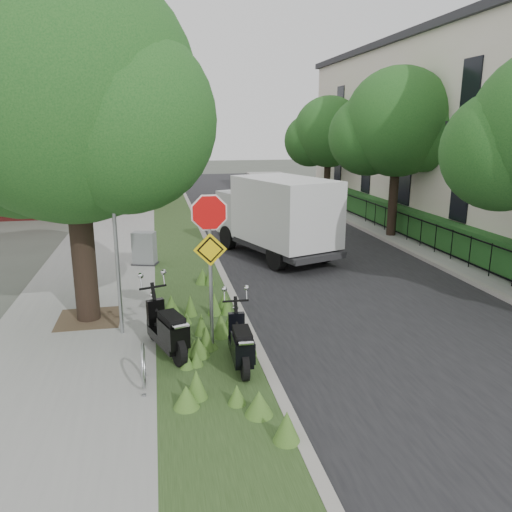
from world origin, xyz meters
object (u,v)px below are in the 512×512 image
Objects in this scene: scooter_near at (169,335)px; sign_assembly at (210,241)px; utility_cabinet at (144,249)px; box_truck at (277,213)px; scooter_far at (241,349)px.

sign_assembly is at bearing 7.34° from scooter_near.
box_truck is at bearing 6.28° from utility_cabinet.
scooter_near is at bearing 147.92° from scooter_far.
box_truck reaches higher than scooter_far.
scooter_near is 1.49m from scooter_far.
sign_assembly is 3.07× the size of utility_cabinet.
scooter_near is 1.75× the size of utility_cabinet.
utility_cabinet is at bearing 94.71° from scooter_near.
sign_assembly is 0.58× the size of box_truck.
utility_cabinet is (-1.40, 6.80, -1.70)m from sign_assembly.
box_truck is (3.07, 7.29, -0.78)m from sign_assembly.
sign_assembly reaches higher than utility_cabinet.
scooter_far is (0.43, -0.90, -1.81)m from sign_assembly.
sign_assembly is 2.07m from scooter_far.
scooter_near is 1.07× the size of scooter_far.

